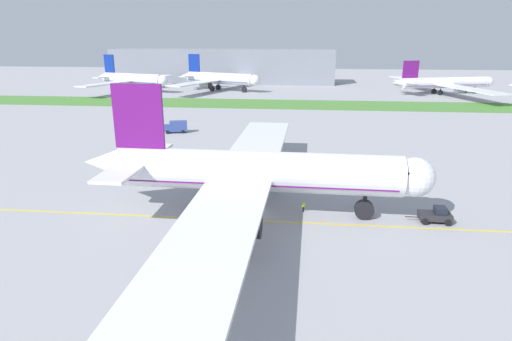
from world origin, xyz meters
TOP-DOWN VIEW (x-y plane):
  - ground_plane at (0.00, 0.00)m, footprint 600.00×600.00m
  - apron_taxi_line at (0.00, -2.24)m, footprint 280.00×0.36m
  - grass_median_strip at (0.00, 107.59)m, footprint 320.00×24.00m
  - airliner_foreground at (-0.70, 0.53)m, footprint 50.22×78.19m
  - pushback_tug at (24.92, 0.05)m, footprint 6.11×2.70m
  - ground_crew_wingwalker_port at (6.71, 1.78)m, footprint 0.45×0.48m
  - service_truck_baggage_loader at (-27.27, 53.39)m, footprint 6.36×3.58m
  - parked_airliner_far_left at (-73.18, 139.81)m, footprint 38.80×60.04m
  - parked_airliner_far_centre at (-33.79, 147.71)m, footprint 41.20×64.89m
  - parked_airliner_far_right at (67.27, 145.16)m, footprint 47.21×77.04m
  - terminal_building at (-38.74, 184.82)m, footprint 121.47×20.00m

SIDE VIEW (x-z plane):
  - ground_plane at x=0.00m, z-range 0.00..0.00m
  - apron_taxi_line at x=0.00m, z-range 0.00..0.01m
  - grass_median_strip at x=0.00m, z-range 0.00..0.10m
  - ground_crew_wingwalker_port at x=6.71m, z-range 0.17..1.79m
  - pushback_tug at x=24.92m, z-range -0.09..2.17m
  - service_truck_baggage_loader at x=-27.27m, z-range 0.10..3.28m
  - parked_airliner_far_right at x=67.27m, z-range -2.37..12.38m
  - parked_airliner_far_left at x=-73.18m, z-range -2.67..13.88m
  - parked_airliner_far_centre at x=-33.79m, z-range -2.68..13.93m
  - airliner_foreground at x=-0.70m, z-range -2.96..15.47m
  - terminal_building at x=-38.74m, z-range 0.00..18.00m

